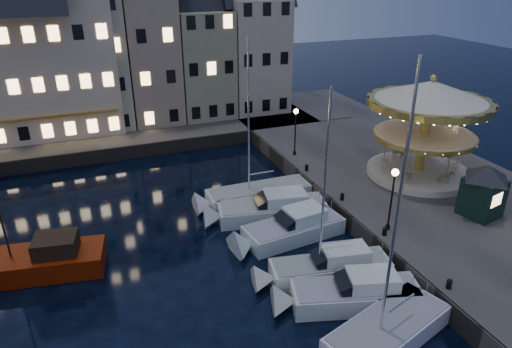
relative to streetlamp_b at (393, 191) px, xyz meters
name	(u,v)px	position (x,y,z in m)	size (l,w,h in m)	color
ground	(291,281)	(-7.20, -1.00, -4.02)	(160.00, 160.00, 0.00)	black
quay_east	(420,188)	(6.80, 5.00, -3.37)	(16.00, 56.00, 1.30)	#474442
quay_north	(104,135)	(-15.20, 27.00, -3.37)	(44.00, 12.00, 1.30)	#474442
quaywall_e	(330,206)	(-1.20, 5.00, -3.37)	(0.15, 44.00, 1.30)	#47423A
quaywall_n	(132,152)	(-13.20, 21.00, -3.37)	(48.00, 0.15, 1.30)	#47423A
streetlamp_b	(393,191)	(0.00, 0.00, 0.00)	(0.44, 0.44, 4.17)	black
streetlamp_c	(296,125)	(0.00, 13.50, 0.00)	(0.44, 0.44, 4.17)	black
streetlamp_d	(454,133)	(11.30, 7.00, 0.00)	(0.44, 0.44, 4.17)	black
bollard_a	(449,283)	(-0.60, -6.00, -2.41)	(0.30, 0.30, 0.57)	black
bollard_b	(385,231)	(-0.60, -0.50, -2.41)	(0.30, 0.30, 0.57)	black
bollard_c	(342,196)	(-0.60, 4.50, -2.41)	(0.30, 0.30, 0.57)	black
bollard_d	(307,167)	(-0.60, 10.00, -2.41)	(0.30, 0.30, 0.57)	black
townhouse_nb	(25,60)	(-21.25, 29.00, 4.26)	(6.16, 8.00, 13.80)	gray
townhouse_nc	(91,51)	(-15.20, 29.00, 4.76)	(6.82, 8.00, 14.80)	#A6A386
townhouse_nd	(149,43)	(-9.45, 29.00, 5.26)	(5.50, 8.00, 15.80)	gray
townhouse_ne	(201,54)	(-4.00, 29.00, 3.76)	(6.16, 8.00, 12.80)	gray
townhouse_nf	(253,46)	(2.05, 29.00, 4.26)	(6.82, 8.00, 13.80)	#B6A390
hotel_corner	(22,44)	(-21.20, 29.00, 5.76)	(17.60, 9.00, 16.80)	beige
motorboat_a	(380,337)	(-5.37, -6.96, -3.48)	(7.88, 4.68, 13.15)	silver
motorboat_b	(348,295)	(-5.25, -3.89, -3.38)	(7.83, 4.22, 2.15)	silver
motorboat_c	(323,269)	(-5.36, -1.44, -3.34)	(8.00, 3.33, 10.56)	silver
motorboat_d	(288,230)	(-5.42, 3.15, -3.38)	(7.79, 3.35, 2.15)	silver
motorboat_e	(267,210)	(-5.70, 6.17, -3.37)	(8.81, 4.06, 2.15)	silver
motorboat_f	(252,195)	(-5.82, 8.89, -3.49)	(8.96, 2.37, 11.94)	silver
red_fishing_boat	(35,263)	(-20.77, 5.19, -3.31)	(8.47, 4.11, 6.14)	#6C1802
carousel	(428,111)	(7.27, 5.96, 2.57)	(9.17, 9.17, 8.03)	beige
ticket_kiosk	(486,182)	(6.81, -0.66, -0.29)	(3.48, 3.48, 4.08)	black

